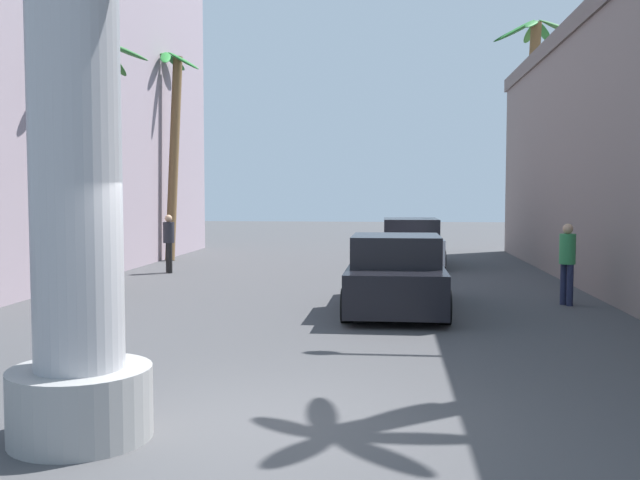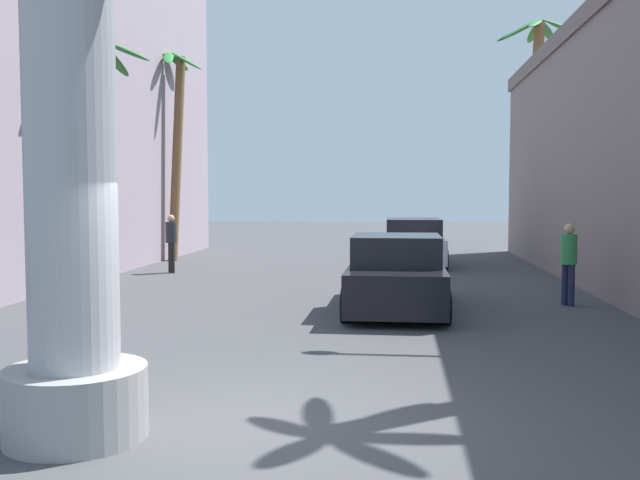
{
  "view_description": "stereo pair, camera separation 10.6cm",
  "coord_description": "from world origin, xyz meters",
  "views": [
    {
      "loc": [
        1.32,
        -7.11,
        2.39
      ],
      "look_at": [
        0.0,
        6.09,
        1.53
      ],
      "focal_mm": 40.0,
      "sensor_mm": 36.0,
      "label": 1
    },
    {
      "loc": [
        1.42,
        -7.1,
        2.39
      ],
      "look_at": [
        0.0,
        6.09,
        1.53
      ],
      "focal_mm": 40.0,
      "sensor_mm": 36.0,
      "label": 2
    }
  ],
  "objects": [
    {
      "name": "palm_tree_mid_left",
      "position": [
        -6.25,
        10.0,
        3.81
      ],
      "size": [
        2.82,
        2.92,
        6.36
      ],
      "color": "brown",
      "rests_on": "ground"
    },
    {
      "name": "palm_tree_far_left",
      "position": [
        -6.52,
        17.9,
        4.56
      ],
      "size": [
        2.53,
        2.67,
        7.48
      ],
      "color": "brown",
      "rests_on": "ground"
    },
    {
      "name": "car_far",
      "position": [
        1.98,
        16.94,
        0.74
      ],
      "size": [
        2.11,
        4.49,
        1.56
      ],
      "color": "black",
      "rests_on": "ground"
    },
    {
      "name": "pedestrian_mid_right",
      "position": [
        5.08,
        8.5,
        1.03
      ],
      "size": [
        0.46,
        0.46,
        1.75
      ],
      "color": "#1E233F",
      "rests_on": "ground"
    },
    {
      "name": "ground_plane",
      "position": [
        0.0,
        10.0,
        0.0
      ],
      "size": [
        87.57,
        87.57,
        0.0
      ],
      "primitive_type": "plane",
      "color": "#424244"
    },
    {
      "name": "palm_tree_far_right",
      "position": [
        6.57,
        20.67,
        5.52
      ],
      "size": [
        3.22,
        3.29,
        8.96
      ],
      "color": "brown",
      "rests_on": "ground"
    },
    {
      "name": "building_left",
      "position": [
        -9.89,
        13.73,
        6.77
      ],
      "size": [
        6.19,
        20.18,
        13.52
      ],
      "color": "#9E8C99",
      "rests_on": "ground"
    },
    {
      "name": "street_lamp",
      "position": [
        5.58,
        6.03,
        4.08
      ],
      "size": [
        2.52,
        0.28,
        6.68
      ],
      "color": "#59595E",
      "rests_on": "ground"
    },
    {
      "name": "car_lead",
      "position": [
        1.42,
        7.53,
        0.7
      ],
      "size": [
        2.04,
        4.74,
        1.56
      ],
      "color": "black",
      "rests_on": "ground"
    },
    {
      "name": "pedestrian_far_left",
      "position": [
        -5.35,
        13.76,
        1.03
      ],
      "size": [
        0.47,
        0.47,
        1.76
      ],
      "color": "black",
      "rests_on": "ground"
    }
  ]
}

